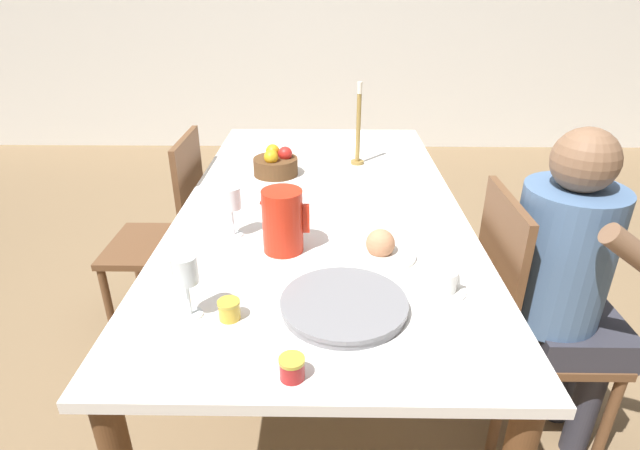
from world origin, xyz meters
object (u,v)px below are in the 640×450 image
object	(u,v)px
jam_jar_amber	(229,309)
bread_plate	(380,248)
person_seated	(568,276)
teacup_near_person	(442,282)
chair_person_side	(524,319)
wine_glass_water	(231,201)
chair_opposite	(170,233)
wine_glass_juice	(185,273)
red_pitcher	(283,221)
candlestick_tall	(358,132)
fruit_bowl	(276,164)
jam_jar_red	(292,367)
serving_tray	(344,305)

from	to	relation	value
jam_jar_amber	bread_plate	bearing A→B (deg)	38.79
person_seated	teacup_near_person	world-z (taller)	person_seated
chair_person_side	wine_glass_water	bearing A→B (deg)	-93.75
chair_opposite	wine_glass_water	xyz separation A→B (m)	(0.42, -0.57, 0.41)
person_seated	wine_glass_juice	distance (m)	1.18
red_pitcher	wine_glass_juice	xyz separation A→B (m)	(-0.21, -0.35, 0.02)
candlestick_tall	fruit_bowl	bearing A→B (deg)	-157.77
chair_opposite	wine_glass_water	size ratio (longest dim) A/B	5.52
teacup_near_person	bread_plate	xyz separation A→B (m)	(-0.15, 0.20, -0.00)
chair_person_side	candlestick_tall	size ratio (longest dim) A/B	2.56
wine_glass_juice	candlestick_tall	distance (m)	1.27
red_pitcher	wine_glass_water	distance (m)	0.20
chair_opposite	red_pitcher	bearing A→B (deg)	-138.45
bread_plate	jam_jar_amber	distance (m)	0.52
bread_plate	candlestick_tall	bearing A→B (deg)	91.66
jam_jar_red	candlestick_tall	distance (m)	1.41
wine_glass_water	jam_jar_amber	size ratio (longest dim) A/B	3.03
wine_glass_water	candlestick_tall	bearing A→B (deg)	58.51
chair_person_side	bread_plate	xyz separation A→B (m)	(-0.52, -0.06, 0.31)
fruit_bowl	candlestick_tall	size ratio (longest dim) A/B	0.52
red_pitcher	jam_jar_amber	world-z (taller)	red_pitcher
person_seated	bread_plate	xyz separation A→B (m)	(-0.61, -0.02, 0.11)
teacup_near_person	jam_jar_amber	world-z (taller)	teacup_near_person
teacup_near_person	jam_jar_amber	bearing A→B (deg)	-166.91
person_seated	wine_glass_juice	xyz separation A→B (m)	(-1.11, -0.34, 0.21)
person_seated	wine_glass_water	world-z (taller)	person_seated
chair_opposite	wine_glass_juice	size ratio (longest dim) A/B	5.53
red_pitcher	wine_glass_water	xyz separation A→B (m)	(-0.17, 0.09, 0.02)
red_pitcher	fruit_bowl	bearing A→B (deg)	97.29
wine_glass_water	jam_jar_red	size ratio (longest dim) A/B	3.03
wine_glass_juice	bread_plate	xyz separation A→B (m)	(0.51, 0.31, -0.10)
wine_glass_water	teacup_near_person	distance (m)	0.71
jam_jar_red	teacup_near_person	bearing A→B (deg)	40.93
chair_opposite	teacup_near_person	distance (m)	1.40
wine_glass_juice	fruit_bowl	xyz separation A→B (m)	(0.12, 1.02, -0.08)
chair_person_side	wine_glass_water	size ratio (longest dim) A/B	5.52
teacup_near_person	fruit_bowl	size ratio (longest dim) A/B	0.69
wine_glass_water	teacup_near_person	world-z (taller)	wine_glass_water
person_seated	fruit_bowl	world-z (taller)	person_seated
serving_tray	jam_jar_amber	size ratio (longest dim) A/B	5.79
chair_opposite	teacup_near_person	bearing A→B (deg)	-130.67
chair_opposite	person_seated	size ratio (longest dim) A/B	0.81
chair_person_side	serving_tray	xyz separation A→B (m)	(-0.63, -0.35, 0.30)
chair_person_side	teacup_near_person	world-z (taller)	chair_person_side
red_pitcher	jam_jar_amber	size ratio (longest dim) A/B	3.53
fruit_bowl	jam_jar_amber	bearing A→B (deg)	-91.09
serving_tray	jam_jar_red	world-z (taller)	jam_jar_red
serving_tray	wine_glass_juice	bearing A→B (deg)	-175.80
person_seated	jam_jar_amber	size ratio (longest dim) A/B	20.74
jam_jar_red	jam_jar_amber	bearing A→B (deg)	129.57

